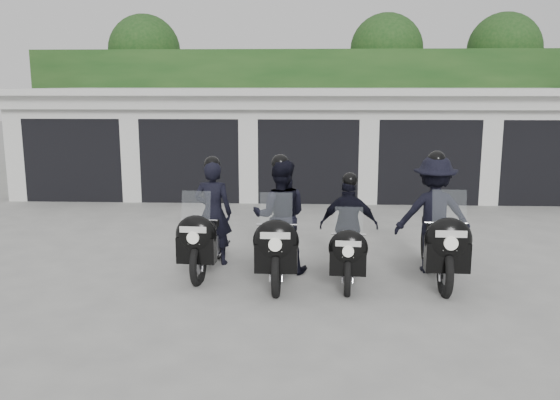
{
  "coord_description": "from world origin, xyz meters",
  "views": [
    {
      "loc": [
        -0.0,
        -9.79,
        3.07
      ],
      "look_at": [
        -0.5,
        0.54,
        1.05
      ],
      "focal_mm": 38.0,
      "sensor_mm": 36.0,
      "label": 1
    }
  ],
  "objects_px": {
    "police_bike_b": "(280,224)",
    "police_bike_c": "(349,233)",
    "police_bike_a": "(209,224)",
    "police_bike_d": "(436,222)"
  },
  "relations": [
    {
      "from": "police_bike_a",
      "to": "police_bike_c",
      "type": "xyz_separation_m",
      "value": [
        2.31,
        -0.34,
        -0.03
      ]
    },
    {
      "from": "police_bike_b",
      "to": "police_bike_c",
      "type": "distance_m",
      "value": 1.12
    },
    {
      "from": "police_bike_a",
      "to": "police_bike_d",
      "type": "relative_size",
      "value": 0.93
    },
    {
      "from": "police_bike_b",
      "to": "police_bike_d",
      "type": "relative_size",
      "value": 0.97
    },
    {
      "from": "police_bike_a",
      "to": "police_bike_b",
      "type": "xyz_separation_m",
      "value": [
        1.2,
        -0.29,
        0.08
      ]
    },
    {
      "from": "police_bike_b",
      "to": "police_bike_c",
      "type": "bearing_deg",
      "value": -2.2
    },
    {
      "from": "police_bike_a",
      "to": "police_bike_d",
      "type": "height_order",
      "value": "police_bike_d"
    },
    {
      "from": "police_bike_a",
      "to": "police_bike_b",
      "type": "distance_m",
      "value": 1.24
    },
    {
      "from": "police_bike_a",
      "to": "police_bike_c",
      "type": "relative_size",
      "value": 1.11
    },
    {
      "from": "police_bike_b",
      "to": "police_bike_d",
      "type": "distance_m",
      "value": 2.53
    }
  ]
}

